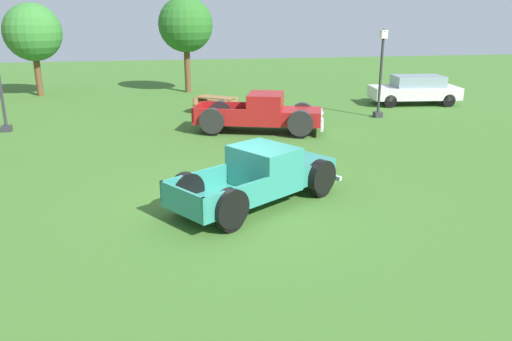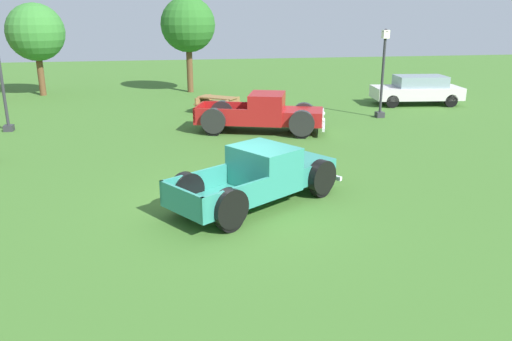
% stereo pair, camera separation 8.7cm
% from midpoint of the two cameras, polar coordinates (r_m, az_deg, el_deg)
% --- Properties ---
extents(ground_plane, '(80.00, 80.00, 0.00)m').
position_cam_midpoint_polar(ground_plane, '(12.95, -2.20, -3.97)').
color(ground_plane, '#3D6B28').
extents(pickup_truck_foreground, '(4.90, 4.07, 1.46)m').
position_cam_midpoint_polar(pickup_truck_foreground, '(13.06, 0.90, -0.53)').
color(pickup_truck_foreground, '#2D8475').
rests_on(pickup_truck_foreground, ground_plane).
extents(pickup_truck_behind_left, '(5.47, 3.31, 1.58)m').
position_cam_midpoint_polar(pickup_truck_behind_left, '(20.59, 1.13, 6.37)').
color(pickup_truck_behind_left, maroon).
rests_on(pickup_truck_behind_left, ground_plane).
extents(sedan_distant_a, '(4.66, 2.31, 1.50)m').
position_cam_midpoint_polar(sedan_distant_a, '(28.07, 17.32, 8.67)').
color(sedan_distant_a, silver).
rests_on(sedan_distant_a, ground_plane).
extents(lamp_post_near, '(0.36, 0.36, 3.97)m').
position_cam_midpoint_polar(lamp_post_near, '(24.02, 13.72, 10.71)').
color(lamp_post_near, '#2D2D33').
rests_on(lamp_post_near, ground_plane).
extents(picnic_table, '(2.33, 2.25, 0.78)m').
position_cam_midpoint_polar(picnic_table, '(24.68, -4.64, 7.58)').
color(picnic_table, olive).
rests_on(picnic_table, ground_plane).
extents(oak_tree_east, '(3.18, 3.18, 5.14)m').
position_cam_midpoint_polar(oak_tree_east, '(32.01, -23.81, 13.96)').
color(oak_tree_east, brown).
rests_on(oak_tree_east, ground_plane).
extents(oak_tree_west, '(3.17, 3.17, 5.51)m').
position_cam_midpoint_polar(oak_tree_west, '(31.03, -7.97, 15.84)').
color(oak_tree_west, brown).
rests_on(oak_tree_west, ground_plane).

